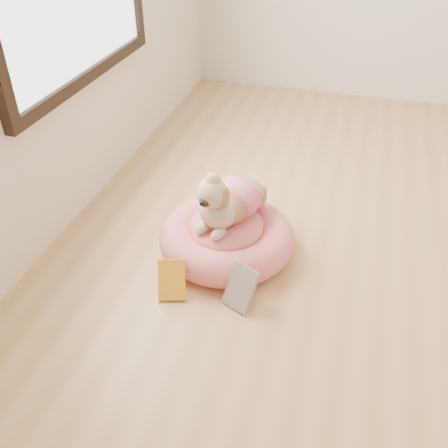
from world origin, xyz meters
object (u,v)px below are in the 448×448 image
(pet_bed, at_px, (227,238))
(book_yellow, at_px, (172,280))
(dog, at_px, (228,191))
(book_white, at_px, (241,288))

(pet_bed, xyz_separation_m, book_yellow, (-0.15, -0.35, 0.00))
(dog, bearing_deg, pet_bed, -63.56)
(dog, bearing_deg, book_white, -48.75)
(pet_bed, relative_size, book_yellow, 3.66)
(pet_bed, xyz_separation_m, book_white, (0.15, -0.33, 0.01))
(pet_bed, distance_m, book_white, 0.36)
(pet_bed, height_order, dog, dog)
(book_yellow, relative_size, book_white, 0.92)
(dog, xyz_separation_m, book_white, (0.16, -0.36, -0.23))
(dog, relative_size, book_yellow, 2.43)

